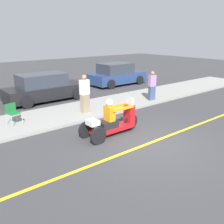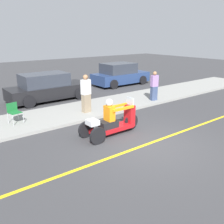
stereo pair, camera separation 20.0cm
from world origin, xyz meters
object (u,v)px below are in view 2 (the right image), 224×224
at_px(folding_chair_set_back, 14,111).
at_px(motorcycle_trike, 112,122).
at_px(spectator_mid_group, 154,86).
at_px(parked_car_lot_center, 48,88).
at_px(parked_car_lot_left, 120,75).
at_px(spectator_near_curb, 86,94).

bearing_deg(folding_chair_set_back, motorcycle_trike, -51.64).
relative_size(spectator_mid_group, parked_car_lot_center, 0.35).
bearing_deg(motorcycle_trike, parked_car_lot_left, 48.97).
xyz_separation_m(folding_chair_set_back, parked_car_lot_center, (2.78, 3.00, 0.10)).
distance_m(motorcycle_trike, spectator_mid_group, 5.19).
bearing_deg(folding_chair_set_back, spectator_mid_group, -7.43).
bearing_deg(spectator_near_curb, parked_car_lot_center, 95.26).
distance_m(motorcycle_trike, parked_car_lot_center, 6.24).
relative_size(spectator_near_curb, parked_car_lot_center, 0.39).
bearing_deg(spectator_near_curb, motorcycle_trike, -101.72).
bearing_deg(spectator_mid_group, parked_car_lot_center, 138.20).
distance_m(folding_chair_set_back, parked_car_lot_left, 9.78).
relative_size(spectator_mid_group, parked_car_lot_left, 0.37).
height_order(spectator_near_curb, folding_chair_set_back, spectator_near_curb).
height_order(motorcycle_trike, spectator_mid_group, spectator_mid_group).
bearing_deg(motorcycle_trike, parked_car_lot_center, 87.90).
relative_size(motorcycle_trike, spectator_mid_group, 1.56).
height_order(motorcycle_trike, parked_car_lot_center, parked_car_lot_center).
relative_size(motorcycle_trike, parked_car_lot_center, 0.54).
distance_m(spectator_mid_group, spectator_near_curb, 4.10).
relative_size(spectator_mid_group, spectator_near_curb, 0.90).
distance_m(spectator_mid_group, folding_chair_set_back, 7.25).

